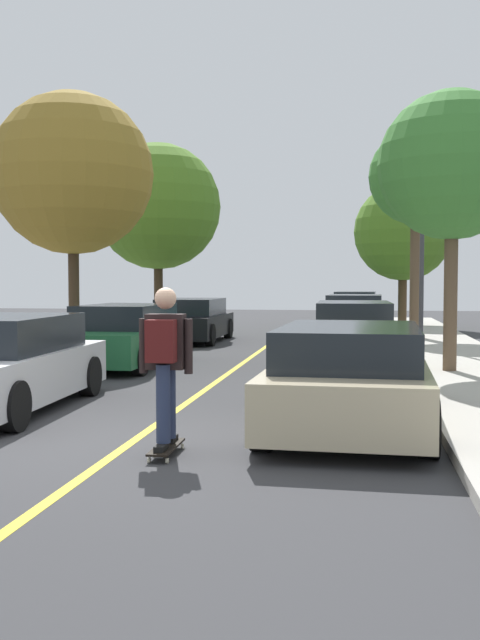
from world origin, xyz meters
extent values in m
plane|color=#353538|center=(0.00, 0.00, 0.00)|extent=(80.00, 80.00, 0.00)
cube|color=gold|center=(0.00, 4.00, 0.00)|extent=(0.12, 39.20, 0.01)
cube|color=#B7B7BC|center=(-2.48, 1.87, 0.51)|extent=(1.91, 4.39, 0.67)
cube|color=black|center=(-2.48, 1.97, 1.10)|extent=(1.64, 2.68, 0.50)
cylinder|color=black|center=(-1.61, 0.44, 0.32)|extent=(0.24, 0.65, 0.64)
cylinder|color=black|center=(-1.72, 3.37, 0.32)|extent=(0.24, 0.65, 0.64)
cube|color=#1E5B33|center=(-2.48, 7.53, 0.51)|extent=(1.95, 4.54, 0.65)
cube|color=black|center=(-2.48, 7.66, 1.09)|extent=(1.68, 2.65, 0.51)
cylinder|color=black|center=(-1.66, 5.96, 0.32)|extent=(0.24, 0.65, 0.64)
cylinder|color=black|center=(-3.38, 6.00, 0.32)|extent=(0.24, 0.65, 0.64)
cylinder|color=black|center=(-1.58, 9.05, 0.32)|extent=(0.24, 0.65, 0.64)
cylinder|color=black|center=(-3.30, 9.10, 0.32)|extent=(0.24, 0.65, 0.64)
cube|color=black|center=(-2.48, 14.21, 0.50)|extent=(1.90, 4.42, 0.64)
cube|color=black|center=(-2.48, 14.23, 1.07)|extent=(1.67, 2.80, 0.50)
cylinder|color=black|center=(-1.59, 12.70, 0.32)|extent=(0.22, 0.64, 0.64)
cylinder|color=black|center=(-3.36, 12.70, 0.32)|extent=(0.22, 0.64, 0.64)
cylinder|color=black|center=(-1.59, 15.72, 0.32)|extent=(0.22, 0.64, 0.64)
cylinder|color=black|center=(-3.37, 15.72, 0.32)|extent=(0.22, 0.64, 0.64)
cube|color=#BCAD89|center=(2.48, 1.38, 0.50)|extent=(2.05, 4.49, 0.65)
cube|color=black|center=(2.47, 1.23, 1.07)|extent=(1.76, 2.89, 0.47)
cylinder|color=black|center=(1.65, 2.93, 0.32)|extent=(0.24, 0.65, 0.64)
cylinder|color=black|center=(3.42, 2.86, 0.32)|extent=(0.24, 0.65, 0.64)
cylinder|color=black|center=(1.54, -0.09, 0.32)|extent=(0.24, 0.65, 0.64)
cylinder|color=black|center=(3.31, -0.16, 0.32)|extent=(0.24, 0.65, 0.64)
cube|color=#BCAD89|center=(2.48, 8.58, 0.54)|extent=(1.83, 4.73, 0.72)
cube|color=black|center=(2.48, 8.33, 1.16)|extent=(1.59, 2.76, 0.51)
cylinder|color=black|center=(1.63, 10.21, 0.32)|extent=(0.23, 0.64, 0.64)
cylinder|color=black|center=(3.27, 10.24, 0.32)|extent=(0.23, 0.64, 0.64)
cylinder|color=black|center=(1.69, 6.91, 0.32)|extent=(0.23, 0.64, 0.64)
cylinder|color=black|center=(3.32, 6.94, 0.32)|extent=(0.23, 0.64, 0.64)
cube|color=white|center=(2.48, 15.53, 0.55)|extent=(2.00, 4.14, 0.75)
cube|color=black|center=(2.48, 15.48, 1.18)|extent=(1.73, 2.63, 0.51)
cylinder|color=black|center=(1.65, 16.90, 0.32)|extent=(0.24, 0.65, 0.64)
cylinder|color=black|center=(3.39, 16.84, 0.32)|extent=(0.24, 0.65, 0.64)
cylinder|color=black|center=(1.56, 14.22, 0.32)|extent=(0.24, 0.65, 0.64)
cylinder|color=black|center=(3.31, 14.16, 0.32)|extent=(0.24, 0.65, 0.64)
cube|color=#196066|center=(2.48, 22.11, 0.54)|extent=(1.94, 4.30, 0.73)
cube|color=black|center=(2.48, 22.17, 1.17)|extent=(1.67, 2.72, 0.54)
cylinder|color=black|center=(1.71, 23.55, 0.32)|extent=(0.25, 0.65, 0.64)
cylinder|color=black|center=(3.36, 23.49, 0.32)|extent=(0.25, 0.65, 0.64)
cylinder|color=black|center=(1.59, 20.73, 0.32)|extent=(0.25, 0.65, 0.64)
cylinder|color=black|center=(3.25, 20.66, 0.32)|extent=(0.25, 0.65, 0.64)
cylinder|color=#3D2D1E|center=(-4.32, 9.32, 1.75)|extent=(0.26, 0.26, 3.22)
sphere|color=olive|center=(-4.32, 9.32, 4.48)|extent=(3.93, 3.93, 3.93)
cylinder|color=#3D2D1E|center=(-4.32, 17.17, 1.61)|extent=(0.31, 0.31, 2.94)
sphere|color=#4C7A23|center=(-4.32, 17.17, 4.45)|extent=(4.37, 4.37, 4.37)
cylinder|color=brown|center=(4.32, 6.62, 1.70)|extent=(0.26, 0.26, 3.11)
sphere|color=#3D7F33|center=(4.32, 6.62, 4.06)|extent=(2.83, 2.83, 2.83)
cylinder|color=brown|center=(4.32, 15.15, 2.17)|extent=(0.39, 0.39, 4.05)
sphere|color=#3D7F33|center=(4.32, 15.15, 5.03)|extent=(2.93, 2.93, 2.93)
cylinder|color=#4C3823|center=(4.32, 22.11, 1.51)|extent=(0.34, 0.34, 2.74)
sphere|color=#4C7A23|center=(4.32, 22.11, 3.81)|extent=(3.86, 3.86, 3.86)
cylinder|color=#B2140F|center=(-3.98, 5.85, 0.42)|extent=(0.20, 0.20, 0.55)
sphere|color=#B2140F|center=(-3.98, 5.85, 0.75)|extent=(0.18, 0.18, 0.18)
cylinder|color=#38383D|center=(4.23, 12.11, 3.10)|extent=(0.12, 0.12, 5.92)
cube|color=#EAE5C6|center=(4.23, 12.11, 6.18)|extent=(0.36, 0.24, 0.20)
cube|color=black|center=(0.56, -0.46, 0.09)|extent=(0.23, 0.84, 0.02)
cylinder|color=beige|center=(0.46, -0.12, 0.03)|extent=(0.03, 0.06, 0.06)
cylinder|color=beige|center=(0.65, -0.12, 0.03)|extent=(0.03, 0.06, 0.06)
cylinder|color=beige|center=(0.47, -0.80, 0.03)|extent=(0.03, 0.06, 0.06)
cylinder|color=beige|center=(0.66, -0.80, 0.03)|extent=(0.03, 0.06, 0.06)
cube|color=#99999E|center=(0.56, -0.12, 0.07)|extent=(0.10, 0.04, 0.02)
cube|color=#99999E|center=(0.56, -0.80, 0.07)|extent=(0.10, 0.04, 0.02)
cube|color=black|center=(0.56, -0.24, 0.13)|extent=(0.10, 0.26, 0.06)
cube|color=black|center=(0.56, -0.68, 0.13)|extent=(0.10, 0.26, 0.06)
cylinder|color=#283351|center=(0.56, -0.34, 0.58)|extent=(0.15, 0.15, 0.82)
cylinder|color=#283351|center=(0.56, -0.58, 0.58)|extent=(0.15, 0.15, 0.82)
cube|color=black|center=(0.56, -0.46, 1.22)|extent=(0.40, 0.22, 0.58)
sphere|color=tan|center=(0.56, -0.46, 1.68)|extent=(0.23, 0.23, 0.23)
cylinder|color=black|center=(0.31, -0.47, 1.17)|extent=(0.09, 0.09, 0.58)
cylinder|color=black|center=(0.80, -0.46, 1.17)|extent=(0.09, 0.09, 0.58)
cube|color=#4C1414|center=(0.56, -0.66, 1.24)|extent=(0.30, 0.18, 0.44)
camera|label=1|loc=(2.56, -8.10, 1.86)|focal=41.84mm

